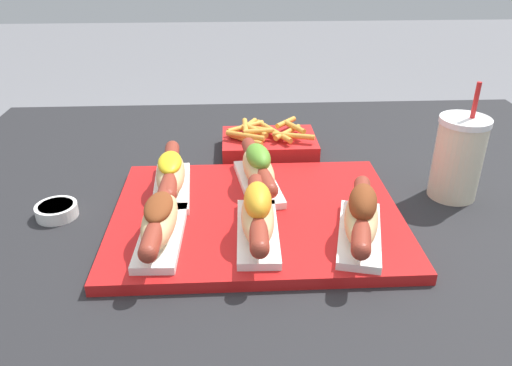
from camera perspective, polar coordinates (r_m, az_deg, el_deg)
name	(u,v)px	position (r m, az deg, el deg)	size (l,w,h in m)	color
patio_table	(280,353)	(1.08, 2.74, -18.85)	(1.33, 1.09, 0.70)	#232326
serving_tray	(257,215)	(0.81, 0.07, -3.73)	(0.46, 0.36, 0.02)	red
hot_dog_0	(160,220)	(0.73, -10.93, -4.15)	(0.07, 0.21, 0.07)	white
hot_dog_1	(258,215)	(0.72, 0.19, -3.63)	(0.06, 0.21, 0.08)	white
hot_dog_2	(361,216)	(0.74, 11.94, -3.77)	(0.10, 0.21, 0.08)	white
hot_dog_3	(171,174)	(0.86, -9.71, 1.03)	(0.07, 0.21, 0.07)	white
hot_dog_4	(258,169)	(0.86, 0.25, 1.65)	(0.08, 0.21, 0.08)	white
sauce_bowl	(57,210)	(0.88, -21.83, -2.88)	(0.07, 0.07, 0.02)	white
drink_cup	(458,158)	(0.92, 22.09, 2.69)	(0.08, 0.08, 0.21)	beige
fries_basket	(269,143)	(1.05, 1.44, 4.60)	(0.19, 0.13, 0.06)	red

